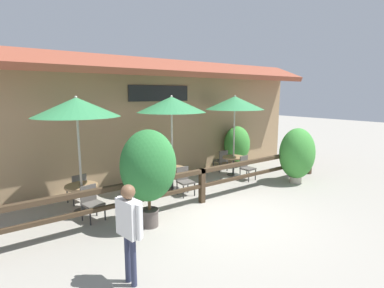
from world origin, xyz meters
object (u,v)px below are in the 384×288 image
at_px(chair_near_wallside, 78,187).
at_px(dining_table_near, 82,191).
at_px(chair_middle_streetside, 185,180).
at_px(pedestrian, 129,221).
at_px(dining_table_far, 233,160).
at_px(dining_table_middle, 172,172).
at_px(potted_plant_corner_fern, 148,167).
at_px(potted_plant_small_flowering, 237,145).
at_px(patio_umbrella_near, 76,107).
at_px(chair_far_wallside, 221,160).
at_px(patio_umbrella_far, 235,103).
at_px(potted_plant_tall_tropical, 297,154).
at_px(chair_far_streetside, 246,167).
at_px(chair_middle_wallside, 162,171).
at_px(chair_near_streetside, 91,201).
at_px(patio_umbrella_middle, 171,105).

bearing_deg(chair_near_wallside, dining_table_near, 73.21).
bearing_deg(chair_middle_streetside, pedestrian, -131.91).
bearing_deg(dining_table_far, dining_table_middle, -178.11).
bearing_deg(potted_plant_corner_fern, pedestrian, -126.19).
bearing_deg(potted_plant_corner_fern, chair_middle_streetside, 34.93).
bearing_deg(pedestrian, potted_plant_small_flowering, -65.51).
distance_m(patio_umbrella_near, chair_far_wallside, 6.09).
relative_size(patio_umbrella_near, patio_umbrella_far, 1.00).
height_order(dining_table_middle, potted_plant_tall_tropical, potted_plant_tall_tropical).
relative_size(potted_plant_small_flowering, pedestrian, 1.02).
relative_size(dining_table_middle, pedestrian, 0.50).
height_order(dining_table_middle, chair_far_streetside, chair_far_streetside).
bearing_deg(chair_middle_wallside, potted_plant_small_flowering, -169.70).
distance_m(dining_table_near, dining_table_middle, 2.84).
distance_m(chair_near_streetside, dining_table_far, 5.61).
relative_size(potted_plant_corner_fern, potted_plant_tall_tropical, 1.19).
distance_m(dining_table_near, patio_umbrella_far, 5.95).
xyz_separation_m(patio_umbrella_near, potted_plant_small_flowering, (6.66, 1.21, -1.75)).
xyz_separation_m(chair_middle_wallside, dining_table_far, (2.73, -0.56, 0.10)).
distance_m(dining_table_far, potted_plant_tall_tropical, 2.25).
height_order(dining_table_near, chair_far_wallside, chair_far_wallside).
bearing_deg(chair_near_wallside, potted_plant_tall_tropical, 150.14).
distance_m(potted_plant_small_flowering, pedestrian, 8.36).
xyz_separation_m(dining_table_near, potted_plant_small_flowering, (6.66, 1.21, 0.36)).
height_order(patio_umbrella_near, chair_middle_streetside, patio_umbrella_near).
xyz_separation_m(chair_middle_streetside, patio_umbrella_far, (2.71, 0.74, 2.20)).
bearing_deg(patio_umbrella_far, pedestrian, -147.24).
relative_size(chair_far_streetside, pedestrian, 0.51).
bearing_deg(potted_plant_small_flowering, chair_near_wallside, -175.22).
distance_m(patio_umbrella_middle, patio_umbrella_far, 2.73).
xyz_separation_m(dining_table_near, chair_middle_streetside, (2.85, -0.48, -0.10)).
xyz_separation_m(chair_near_wallside, potted_plant_tall_tropical, (6.54, -2.33, 0.53)).
relative_size(chair_near_streetside, pedestrian, 0.51).
relative_size(chair_middle_streetside, potted_plant_corner_fern, 0.37).
bearing_deg(dining_table_far, potted_plant_corner_fern, -155.90).
bearing_deg(chair_middle_wallside, dining_table_far, 172.98).
height_order(chair_near_wallside, potted_plant_corner_fern, potted_plant_corner_fern).
bearing_deg(chair_near_streetside, patio_umbrella_near, 81.01).
xyz_separation_m(patio_umbrella_far, chair_far_streetside, (-0.04, -0.70, -2.20)).
xyz_separation_m(dining_table_middle, chair_far_streetside, (2.69, -0.61, -0.10)).
xyz_separation_m(dining_table_middle, dining_table_far, (2.73, 0.09, 0.00)).
xyz_separation_m(patio_umbrella_near, chair_far_wallside, (5.59, 0.96, -2.20)).
xyz_separation_m(chair_middle_wallside, chair_far_streetside, (2.69, -1.26, 0.00)).
relative_size(chair_middle_wallside, potted_plant_tall_tropical, 0.45).
distance_m(chair_near_wallside, dining_table_far, 5.50).
height_order(patio_umbrella_near, chair_near_wallside, patio_umbrella_near).
bearing_deg(potted_plant_small_flowering, chair_middle_streetside, -156.14).
height_order(chair_middle_streetside, potted_plant_small_flowering, potted_plant_small_flowering).
bearing_deg(chair_middle_streetside, potted_plant_corner_fern, -140.96).
bearing_deg(patio_umbrella_middle, dining_table_far, 1.89).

